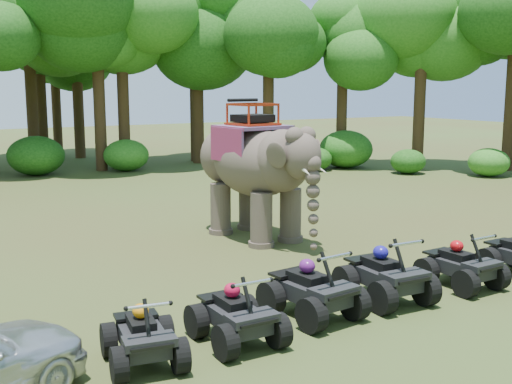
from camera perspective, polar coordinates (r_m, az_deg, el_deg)
ground at (r=13.71m, az=2.57°, el=-8.58°), size 110.00×110.00×0.00m
elephant at (r=17.81m, az=-0.12°, el=2.00°), size 2.53×4.78×3.85m
atv_0 at (r=10.17m, az=-10.04°, el=-11.88°), size 1.35×1.70×1.14m
atv_1 at (r=10.80m, az=-1.77°, el=-10.22°), size 1.20×1.64×1.22m
atv_2 at (r=11.96m, az=5.04°, el=-8.01°), size 1.48×1.91×1.32m
atv_3 at (r=13.03m, az=11.43°, el=-6.64°), size 1.40×1.87×1.34m
atv_4 at (r=14.34m, az=17.81°, el=-5.70°), size 1.25×1.68×1.21m
tree_0 at (r=36.26m, az=-19.44°, el=9.82°), size 6.69×6.69×9.56m
tree_1 at (r=33.68m, az=-11.79°, el=10.20°), size 6.68×6.68×9.54m
tree_2 at (r=36.15m, az=-5.46°, el=10.30°), size 6.68×6.68×9.54m
tree_3 at (r=32.88m, az=1.11°, el=9.72°), size 6.11×6.11×8.73m
tree_4 at (r=33.84m, az=7.68°, el=9.19°), size 5.75×5.75×8.22m
tree_5 at (r=33.81m, az=14.43°, el=9.92°), size 6.53×6.53×9.33m
tree_33 at (r=32.86m, az=-13.84°, el=9.88°), size 6.46×6.46×9.23m
tree_35 at (r=38.53m, az=-18.72°, el=10.44°), size 7.28×7.28×10.40m
tree_37 at (r=35.29m, az=-5.24°, el=11.31°), size 7.53×7.53×10.76m
tree_38 at (r=41.06m, az=-17.40°, el=8.91°), size 5.77×5.77×8.24m
tree_39 at (r=38.95m, az=-15.65°, el=10.40°), size 7.12×7.12×10.17m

